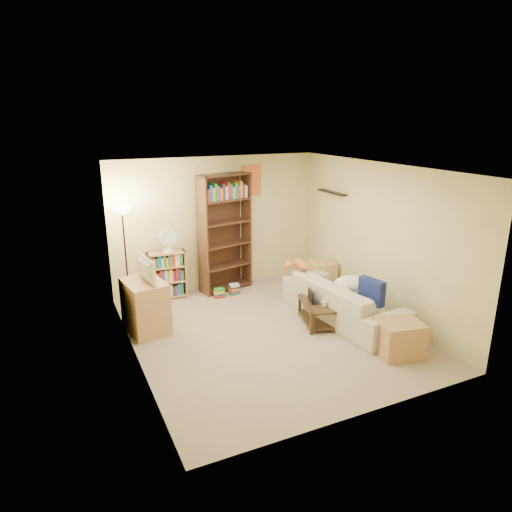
% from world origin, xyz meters
% --- Properties ---
extents(room, '(4.50, 4.54, 2.52)m').
position_xyz_m(room, '(0.00, 0.01, 1.62)').
color(room, tan).
rests_on(room, ground).
extents(sofa, '(2.43, 1.30, 0.66)m').
position_xyz_m(sofa, '(1.30, -0.08, 0.33)').
color(sofa, '#C0B79F').
rests_on(sofa, ground).
extents(navy_pillow, '(0.21, 0.45, 0.39)m').
position_xyz_m(navy_pillow, '(1.46, -0.56, 0.63)').
color(navy_pillow, navy).
rests_on(navy_pillow, sofa).
extents(cream_blanket, '(0.61, 0.44, 0.26)m').
position_xyz_m(cream_blanket, '(1.46, -0.01, 0.57)').
color(cream_blanket, white).
rests_on(cream_blanket, sofa).
extents(tabby_cat, '(0.52, 0.22, 0.18)m').
position_xyz_m(tabby_cat, '(0.93, 0.76, 0.75)').
color(tabby_cat, orange).
rests_on(tabby_cat, sofa).
extents(coffee_table, '(0.66, 0.91, 0.36)m').
position_xyz_m(coffee_table, '(0.83, -0.04, 0.22)').
color(coffee_table, '#3E2C18').
rests_on(coffee_table, ground).
extents(laptop, '(0.46, 0.45, 0.02)m').
position_xyz_m(laptop, '(0.86, 0.00, 0.37)').
color(laptop, black).
rests_on(laptop, coffee_table).
extents(laptop_screen, '(0.08, 0.26, 0.18)m').
position_xyz_m(laptop_screen, '(0.74, 0.03, 0.47)').
color(laptop_screen, white).
rests_on(laptop_screen, laptop).
extents(mug, '(0.19, 0.19, 0.09)m').
position_xyz_m(mug, '(0.84, -0.22, 0.41)').
color(mug, white).
rests_on(mug, coffee_table).
extents(tv_remote, '(0.05, 0.15, 0.02)m').
position_xyz_m(tv_remote, '(0.99, 0.20, 0.37)').
color(tv_remote, black).
rests_on(tv_remote, coffee_table).
extents(tv_stand, '(0.65, 0.83, 0.81)m').
position_xyz_m(tv_stand, '(-1.70, 0.85, 0.41)').
color(tv_stand, tan).
rests_on(tv_stand, ground).
extents(television, '(0.67, 0.27, 0.37)m').
position_xyz_m(television, '(-1.70, 0.85, 1.00)').
color(television, black).
rests_on(television, tv_stand).
extents(tall_bookshelf, '(1.04, 0.54, 2.20)m').
position_xyz_m(tall_bookshelf, '(0.07, 2.01, 1.16)').
color(tall_bookshelf, '#4A2B1C').
rests_on(tall_bookshelf, ground).
extents(short_bookshelf, '(0.70, 0.32, 0.87)m').
position_xyz_m(short_bookshelf, '(-1.05, 2.05, 0.44)').
color(short_bookshelf, tan).
rests_on(short_bookshelf, ground).
extents(desk_fan, '(0.31, 0.17, 0.43)m').
position_xyz_m(desk_fan, '(-1.00, 2.01, 1.10)').
color(desk_fan, white).
rests_on(desk_fan, short_bookshelf).
extents(floor_lamp, '(0.30, 0.30, 1.80)m').
position_xyz_m(floor_lamp, '(-1.80, 1.71, 1.43)').
color(floor_lamp, black).
rests_on(floor_lamp, ground).
extents(side_table, '(0.55, 0.55, 0.55)m').
position_xyz_m(side_table, '(1.72, 1.25, 0.28)').
color(side_table, tan).
rests_on(side_table, ground).
extents(end_cabinet, '(0.68, 0.60, 0.49)m').
position_xyz_m(end_cabinet, '(1.33, -1.37, 0.24)').
color(end_cabinet, tan).
rests_on(end_cabinet, ground).
extents(book_stacks, '(0.50, 0.17, 0.21)m').
position_xyz_m(book_stacks, '(-0.03, 1.67, 0.09)').
color(book_stacks, red).
rests_on(book_stacks, ground).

